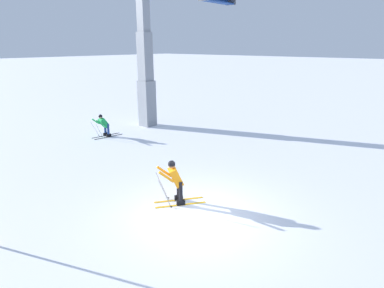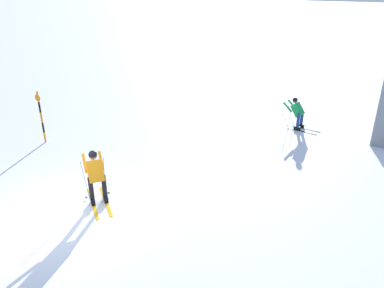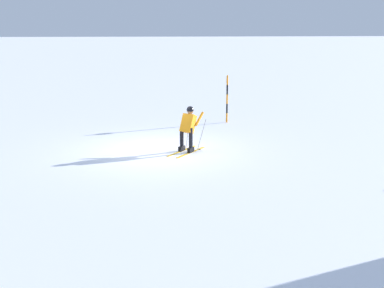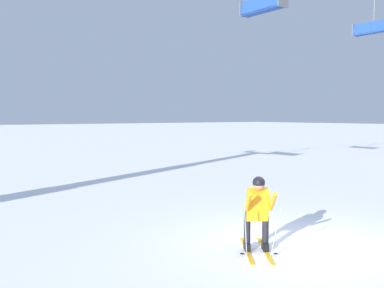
% 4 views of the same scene
% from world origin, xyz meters
% --- Properties ---
extents(ground_plane, '(260.00, 260.00, 0.00)m').
position_xyz_m(ground_plane, '(0.00, 0.00, 0.00)').
color(ground_plane, white).
extents(skier_carving_main, '(1.41, 1.63, 1.65)m').
position_xyz_m(skier_carving_main, '(-1.13, 0.16, 0.88)').
color(skier_carving_main, yellow).
rests_on(skier_carving_main, ground_plane).
extents(trail_marker_pole, '(0.07, 0.28, 2.06)m').
position_xyz_m(trail_marker_pole, '(-3.14, -4.65, 1.11)').
color(trail_marker_pole, orange).
rests_on(trail_marker_pole, ground_plane).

